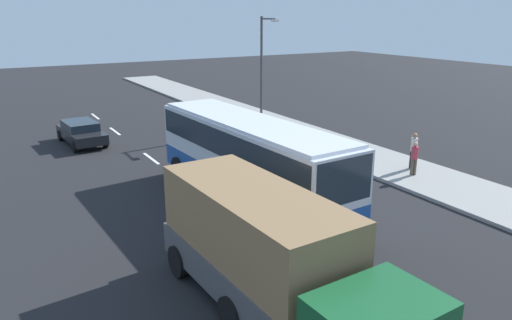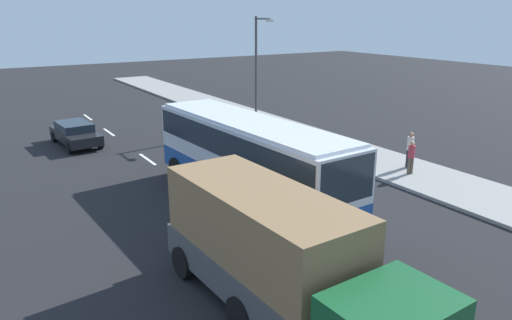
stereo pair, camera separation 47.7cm
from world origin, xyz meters
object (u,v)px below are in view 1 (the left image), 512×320
coach_bus (249,152)px  pedestrian_near_curb (414,148)px  car_red_compact (219,127)px  pedestrian_at_crossing (414,156)px  car_black_sedan (81,132)px  street_lamp (263,65)px  cargo_truck (270,256)px

coach_bus → pedestrian_near_curb: bearing=83.7°
pedestrian_near_curb → car_red_compact: bearing=-106.6°
car_red_compact → pedestrian_at_crossing: size_ratio=2.93×
coach_bus → car_black_sedan: 13.84m
car_black_sedan → pedestrian_near_curb: bearing=39.0°
street_lamp → pedestrian_near_curb: bearing=8.6°
coach_bus → pedestrian_at_crossing: (1.26, 8.20, -1.08)m
car_red_compact → pedestrian_near_curb: bearing=27.8°
car_red_compact → street_lamp: (-0.68, 3.61, 3.50)m
cargo_truck → car_black_sedan: size_ratio=1.84×
street_lamp → car_black_sedan: bearing=-102.0°
cargo_truck → pedestrian_at_crossing: size_ratio=5.34×
coach_bus → street_lamp: (-10.80, 7.24, 2.12)m
car_black_sedan → coach_bus: bearing=12.5°
car_red_compact → coach_bus: bearing=-18.5°
car_black_sedan → car_red_compact: (3.06, 7.59, 0.03)m
coach_bus → car_red_compact: (-10.12, 3.63, -1.38)m
pedestrian_at_crossing → street_lamp: (-12.06, -0.96, 3.20)m
cargo_truck → street_lamp: bearing=146.9°
cargo_truck → pedestrian_near_curb: bearing=115.4°
coach_bus → street_lamp: bearing=143.3°
street_lamp → pedestrian_at_crossing: bearing=4.5°
cargo_truck → car_red_compact: 18.54m
pedestrian_at_crossing → coach_bus: bearing=-79.0°
car_black_sedan → car_red_compact: 8.19m
coach_bus → cargo_truck: bearing=-28.9°
cargo_truck → pedestrian_near_curb: cargo_truck is taller
pedestrian_near_curb → pedestrian_at_crossing: 1.05m
pedestrian_near_curb → pedestrian_at_crossing: size_ratio=1.12×
car_black_sedan → pedestrian_near_curb: size_ratio=2.59×
coach_bus → pedestrian_at_crossing: 8.37m
car_black_sedan → pedestrian_near_curb: (13.72, 12.91, 0.46)m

